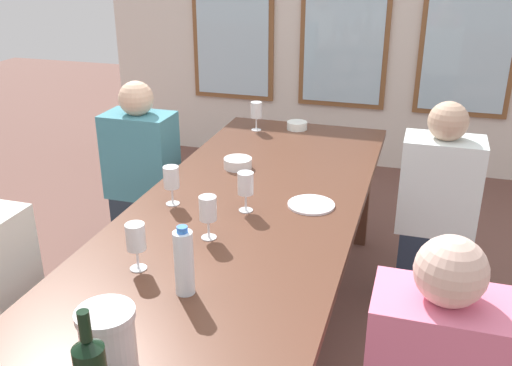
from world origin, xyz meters
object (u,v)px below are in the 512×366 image
(dining_table, at_px, (242,225))
(metal_pitcher, at_px, (108,341))
(wine_glass_1, at_px, (208,211))
(wine_glass_5, at_px, (171,179))
(water_bottle, at_px, (184,262))
(wine_glass_4, at_px, (246,185))
(seated_person_1, at_px, (436,215))
(tasting_bowl_0, at_px, (238,163))
(white_plate_0, at_px, (311,205))
(seated_person_0, at_px, (143,182))
(wine_glass_3, at_px, (136,238))
(tasting_bowl_1, at_px, (297,125))
(wine_glass_0, at_px, (256,111))

(dining_table, bearing_deg, metal_pitcher, -91.58)
(wine_glass_1, height_order, wine_glass_5, same)
(water_bottle, height_order, wine_glass_4, water_bottle)
(water_bottle, relative_size, seated_person_1, 0.22)
(wine_glass_4, bearing_deg, tasting_bowl_0, 112.45)
(metal_pitcher, xyz_separation_m, wine_glass_4, (0.04, 1.04, 0.02))
(dining_table, height_order, seated_person_1, seated_person_1)
(wine_glass_4, bearing_deg, dining_table, -122.04)
(white_plate_0, height_order, seated_person_0, seated_person_0)
(tasting_bowl_0, relative_size, seated_person_1, 0.13)
(wine_glass_1, distance_m, wine_glass_3, 0.32)
(dining_table, relative_size, tasting_bowl_1, 21.85)
(wine_glass_1, xyz_separation_m, wine_glass_4, (0.06, 0.27, 0.00))
(wine_glass_1, bearing_deg, wine_glass_5, 137.24)
(dining_table, xyz_separation_m, water_bottle, (0.01, -0.62, 0.18))
(wine_glass_3, bearing_deg, wine_glass_5, 101.76)
(wine_glass_5, bearing_deg, tasting_bowl_0, 74.88)
(metal_pitcher, bearing_deg, wine_glass_1, 91.61)
(wine_glass_1, bearing_deg, tasting_bowl_0, 99.99)
(white_plate_0, relative_size, wine_glass_1, 1.17)
(water_bottle, xyz_separation_m, wine_glass_4, (-0.00, 0.64, 0.00))
(metal_pitcher, xyz_separation_m, wine_glass_1, (-0.02, 0.77, 0.02))
(wine_glass_1, bearing_deg, white_plate_0, 51.60)
(dining_table, xyz_separation_m, tasting_bowl_1, (-0.04, 1.20, 0.09))
(metal_pitcher, bearing_deg, tasting_bowl_1, 90.35)
(water_bottle, xyz_separation_m, wine_glass_1, (-0.06, 0.37, 0.00))
(water_bottle, height_order, wine_glass_5, water_bottle)
(metal_pitcher, height_order, wine_glass_0, metal_pitcher)
(tasting_bowl_0, bearing_deg, seated_person_1, 10.99)
(tasting_bowl_0, height_order, wine_glass_4, wine_glass_4)
(tasting_bowl_0, relative_size, tasting_bowl_1, 1.16)
(tasting_bowl_1, xyz_separation_m, water_bottle, (0.05, -1.83, 0.09))
(wine_glass_3, bearing_deg, dining_table, 69.26)
(tasting_bowl_0, xyz_separation_m, wine_glass_3, (-0.02, -1.02, 0.10))
(wine_glass_0, height_order, seated_person_0, seated_person_0)
(wine_glass_1, distance_m, seated_person_0, 1.21)
(tasting_bowl_1, distance_m, water_bottle, 1.83)
(white_plate_0, relative_size, metal_pitcher, 1.08)
(wine_glass_4, relative_size, seated_person_0, 0.16)
(metal_pitcher, bearing_deg, white_plate_0, 75.79)
(tasting_bowl_1, height_order, seated_person_0, seated_person_0)
(wine_glass_1, relative_size, seated_person_1, 0.16)
(tasting_bowl_0, xyz_separation_m, water_bottle, (0.19, -1.11, 0.09))
(wine_glass_4, height_order, seated_person_1, seated_person_1)
(dining_table, bearing_deg, wine_glass_3, -110.74)
(wine_glass_3, bearing_deg, metal_pitcher, -70.18)
(dining_table, height_order, white_plate_0, white_plate_0)
(seated_person_0, bearing_deg, wine_glass_5, -52.42)
(white_plate_0, distance_m, tasting_bowl_0, 0.56)
(white_plate_0, relative_size, water_bottle, 0.85)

